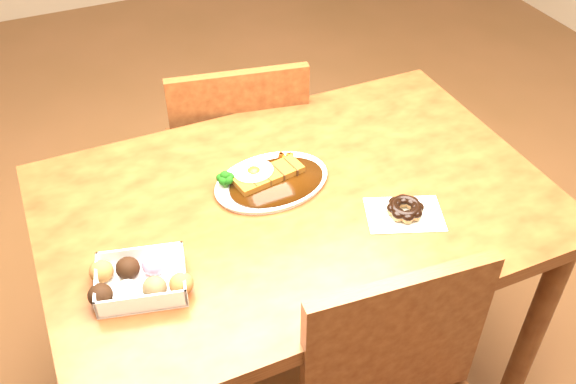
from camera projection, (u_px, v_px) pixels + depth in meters
name	position (u px, v px, depth m)	size (l,w,h in m)	color
ground	(295.00, 378.00, 2.01)	(6.00, 6.00, 0.00)	brown
table	(297.00, 228.00, 1.59)	(1.20, 0.80, 0.75)	#4E210F
chair_far	(237.00, 160.00, 2.08)	(0.49, 0.49, 0.87)	#4E210F
katsu_curry_plate	(269.00, 179.00, 1.56)	(0.30, 0.23, 0.06)	white
donut_box	(139.00, 279.00, 1.30)	(0.21, 0.18, 0.05)	white
pon_de_ring	(405.00, 209.00, 1.47)	(0.21, 0.18, 0.03)	silver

